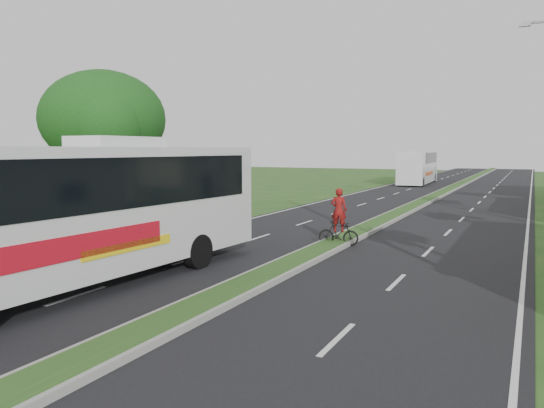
% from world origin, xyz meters
% --- Properties ---
extents(ground, '(180.00, 180.00, 0.00)m').
position_xyz_m(ground, '(0.00, 0.00, 0.00)').
color(ground, '#234D1C').
rests_on(ground, ground).
extents(road_asphalt, '(14.00, 160.00, 0.02)m').
position_xyz_m(road_asphalt, '(0.00, 20.00, 0.01)').
color(road_asphalt, black).
rests_on(road_asphalt, ground).
extents(median_strip, '(1.20, 160.00, 0.18)m').
position_xyz_m(median_strip, '(0.00, 20.00, 0.10)').
color(median_strip, gray).
rests_on(median_strip, ground).
extents(lane_edge_left, '(0.12, 160.00, 0.01)m').
position_xyz_m(lane_edge_left, '(-6.70, 20.00, 0.00)').
color(lane_edge_left, silver).
rests_on(lane_edge_left, ground).
extents(lane_edge_right, '(0.12, 160.00, 0.01)m').
position_xyz_m(lane_edge_right, '(6.70, 20.00, 0.00)').
color(lane_edge_right, silver).
rests_on(lane_edge_right, ground).
extents(shade_tree, '(6.30, 6.00, 7.54)m').
position_xyz_m(shade_tree, '(-12.11, 10.02, 5.03)').
color(shade_tree, '#473321').
rests_on(shade_tree, ground).
extents(coach_bus_main, '(3.41, 12.82, 4.10)m').
position_xyz_m(coach_bus_main, '(-3.91, 0.78, 2.25)').
color(coach_bus_main, silver).
rests_on(coach_bus_main, ground).
extents(coach_bus_far, '(3.11, 12.05, 3.48)m').
position_xyz_m(coach_bus_far, '(-4.47, 49.31, 1.97)').
color(coach_bus_far, white).
rests_on(coach_bus_far, ground).
extents(motorcyclist, '(1.61, 0.63, 2.25)m').
position_xyz_m(motorcyclist, '(0.13, 9.77, 0.84)').
color(motorcyclist, black).
rests_on(motorcyclist, ground).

